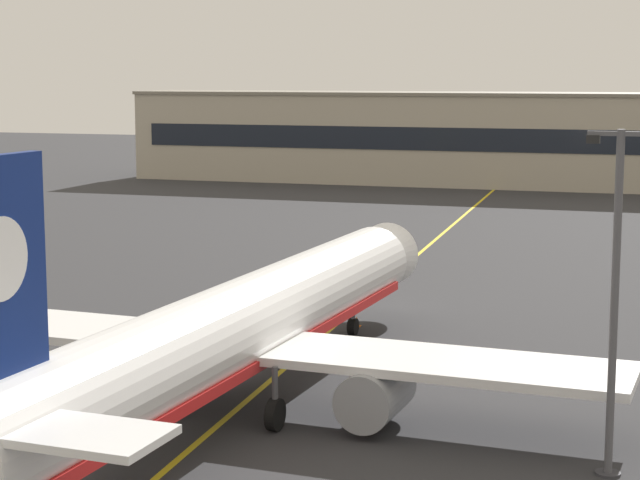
{
  "coord_description": "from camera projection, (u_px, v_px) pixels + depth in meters",
  "views": [
    {
      "loc": [
        17.81,
        -29.96,
        13.91
      ],
      "look_at": [
        3.53,
        14.94,
        6.9
      ],
      "focal_mm": 63.35,
      "sensor_mm": 36.0,
      "label": 1
    }
  ],
  "objects": [
    {
      "name": "taxiway_centreline",
      "position": [
        341.0,
        320.0,
        63.91
      ],
      "size": [
        7.68,
        179.86,
        0.01
      ],
      "primitive_type": "cube",
      "rotation": [
        0.0,
        0.0,
        0.04
      ],
      "color": "yellow",
      "rests_on": "ground"
    },
    {
      "name": "apron_lamp_post",
      "position": [
        615.0,
        297.0,
        38.44
      ],
      "size": [
        2.24,
        0.9,
        12.03
      ],
      "color": "#515156",
      "rests_on": "ground"
    },
    {
      "name": "safety_cone_by_nose_gear",
      "position": [
        357.0,
        322.0,
        62.33
      ],
      "size": [
        0.44,
        0.44,
        0.55
      ],
      "color": "orange",
      "rests_on": "ground"
    },
    {
      "name": "airliner_foreground",
      "position": [
        235.0,
        331.0,
        46.35
      ],
      "size": [
        32.23,
        41.52,
        11.65
      ],
      "color": "white",
      "rests_on": "ground"
    },
    {
      "name": "terminal_building",
      "position": [
        604.0,
        141.0,
        135.95
      ],
      "size": [
        119.48,
        12.4,
        11.47
      ],
      "color": "#B2A893",
      "rests_on": "ground"
    }
  ]
}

